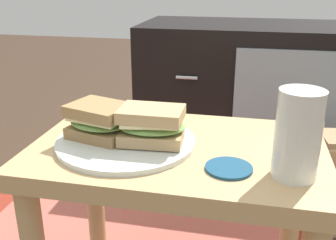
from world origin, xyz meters
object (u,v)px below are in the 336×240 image
object	(u,v)px
plate	(126,142)
beer_glass	(298,137)
tv_cabinet	(258,95)
coaster	(229,168)
sandwich_front	(100,121)
sandwich_back	(152,125)

from	to	relation	value
plate	beer_glass	bearing A→B (deg)	-11.82
tv_cabinet	coaster	size ratio (longest dim) A/B	11.91
sandwich_front	beer_glass	size ratio (longest dim) A/B	0.96
sandwich_back	beer_glass	world-z (taller)	beer_glass
sandwich_back	beer_glass	bearing A→B (deg)	-13.41
coaster	plate	bearing A→B (deg)	162.54
sandwich_back	beer_glass	size ratio (longest dim) A/B	0.90
tv_cabinet	coaster	distance (m)	1.04
sandwich_front	sandwich_back	xyz separation A→B (m)	(0.11, -0.01, 0.00)
tv_cabinet	sandwich_back	world-z (taller)	tv_cabinet
tv_cabinet	plate	bearing A→B (deg)	-105.10
coaster	tv_cabinet	bearing A→B (deg)	86.75
beer_glass	coaster	xyz separation A→B (m)	(-0.10, 0.00, -0.07)
tv_cabinet	plate	xyz separation A→B (m)	(-0.26, -0.97, 0.17)
sandwich_front	tv_cabinet	bearing A→B (deg)	71.96
sandwich_front	beer_glass	xyz separation A→B (m)	(0.36, -0.07, 0.03)
tv_cabinet	plate	size ratio (longest dim) A/B	3.58
sandwich_front	plate	bearing A→B (deg)	-3.99
beer_glass	sandwich_front	bearing A→B (deg)	169.31
sandwich_front	coaster	xyz separation A→B (m)	(0.25, -0.07, -0.04)
sandwich_front	beer_glass	distance (m)	0.37
plate	sandwich_back	bearing A→B (deg)	-3.99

